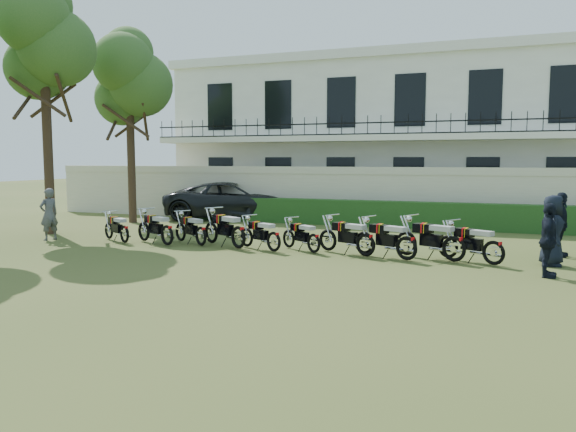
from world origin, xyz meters
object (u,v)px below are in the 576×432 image
at_px(officer_3, 552,230).
at_px(motorcycle_7, 407,242).
at_px(motorcycle_9, 494,247).
at_px(motorcycle_1, 167,230).
at_px(motorcycle_2, 201,231).
at_px(tree_west_near, 130,78).
at_px(officer_5, 560,225).
at_px(motorcycle_0, 124,230).
at_px(motorcycle_3, 238,232).
at_px(motorcycle_6, 366,239).
at_px(motorcycle_4, 274,237).
at_px(suv, 232,201).
at_px(motorcycle_5, 314,239).
at_px(tree_west_mid, 44,39).
at_px(motorcycle_8, 454,243).
at_px(officer_2, 548,240).
at_px(inspector, 49,214).

bearing_deg(officer_3, motorcycle_7, 99.15).
bearing_deg(motorcycle_7, motorcycle_9, -64.08).
bearing_deg(motorcycle_1, motorcycle_2, -45.93).
bearing_deg(tree_west_near, officer_5, -10.12).
distance_m(motorcycle_0, officer_3, 12.09).
relative_size(motorcycle_3, motorcycle_6, 1.04).
relative_size(motorcycle_4, suv, 0.28).
xyz_separation_m(officer_3, officer_5, (0.31, 1.50, -0.01)).
xyz_separation_m(motorcycle_0, motorcycle_4, (4.95, 0.11, 0.01)).
relative_size(tree_west_near, officer_3, 4.53).
bearing_deg(motorcycle_7, motorcycle_5, 107.55).
bearing_deg(tree_west_mid, motorcycle_1, -10.67).
distance_m(motorcycle_9, suv, 13.30).
bearing_deg(motorcycle_8, officer_2, -93.84).
bearing_deg(tree_west_mid, motorcycle_6, -3.82).
bearing_deg(officer_5, motorcycle_5, 122.24).
height_order(motorcycle_1, motorcycle_3, motorcycle_3).
bearing_deg(officer_2, motorcycle_2, 88.92).
relative_size(motorcycle_2, officer_5, 0.93).
bearing_deg(motorcycle_0, motorcycle_4, -60.22).
height_order(motorcycle_5, inspector, inspector).
distance_m(motorcycle_4, officer_3, 7.15).
bearing_deg(motorcycle_3, tree_west_mid, 112.31).
bearing_deg(motorcycle_6, officer_5, -44.61).
bearing_deg(motorcycle_1, motorcycle_4, -63.99).
relative_size(motorcycle_3, motorcycle_4, 1.15).
distance_m(motorcycle_5, motorcycle_8, 3.74).
xyz_separation_m(motorcycle_7, motorcycle_9, (2.09, 0.10, -0.02)).
height_order(tree_west_mid, motorcycle_9, tree_west_mid).
bearing_deg(motorcycle_7, motorcycle_3, 111.03).
relative_size(inspector, officer_5, 0.97).
distance_m(motorcycle_3, motorcycle_6, 3.74).
xyz_separation_m(tree_west_mid, motorcycle_1, (5.36, -1.01, -6.18)).
bearing_deg(officer_2, motorcycle_9, 55.39).
xyz_separation_m(suv, officer_5, (12.53, -5.54, 0.06)).
height_order(motorcycle_5, officer_3, officer_3).
bearing_deg(suv, motorcycle_3, -171.83).
relative_size(motorcycle_3, suv, 0.32).
height_order(motorcycle_4, motorcycle_6, motorcycle_6).
bearing_deg(inspector, motorcycle_8, 108.62).
distance_m(motorcycle_2, inspector, 5.27).
relative_size(tree_west_near, motorcycle_9, 4.64).
bearing_deg(inspector, motorcycle_1, 109.60).
height_order(motorcycle_5, motorcycle_9, motorcycle_9).
xyz_separation_m(motorcycle_6, motorcycle_9, (3.21, -0.11, -0.01)).
relative_size(motorcycle_3, motorcycle_5, 1.27).
bearing_deg(motorcycle_3, motorcycle_4, -67.51).
distance_m(suv, officer_3, 14.11).
relative_size(motorcycle_2, suv, 0.28).
relative_size(tree_west_mid, motorcycle_9, 5.18).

